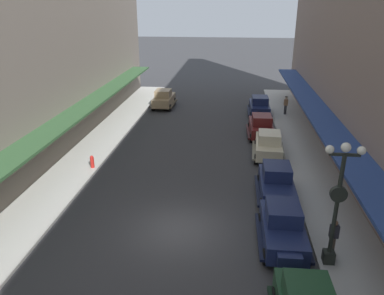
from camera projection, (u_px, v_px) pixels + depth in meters
ground_plane at (178, 229)px, 17.62m from camera, size 200.00×200.00×0.00m
sidewalk_left at (26, 219)px, 18.35m from camera, size 3.00×60.00×0.15m
sidewalk_right at (343, 238)px, 16.83m from camera, size 3.00×60.00×0.15m
parked_car_0 at (277, 182)px, 20.11m from camera, size 2.15×4.26×1.84m
parked_car_1 at (283, 226)px, 16.19m from camera, size 2.17×4.27×1.84m
parked_car_3 at (261, 126)px, 29.25m from camera, size 2.21×4.29×1.84m
parked_car_4 at (269, 144)px, 25.48m from camera, size 2.31×4.32×1.84m
parked_car_5 at (164, 98)px, 37.47m from camera, size 2.20×4.28×1.84m
parked_car_6 at (259, 105)px, 34.85m from camera, size 2.19×4.28×1.84m
lamp_post_with_clock at (338, 200)px, 14.18m from camera, size 1.42×0.44×5.16m
fire_hydrant at (92, 162)px, 23.66m from camera, size 0.24×0.24×0.82m
pedestrian_0 at (333, 237)px, 15.34m from camera, size 0.36×0.24×1.64m
pedestrian_1 at (286, 105)px, 34.69m from camera, size 0.36×0.28×1.67m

